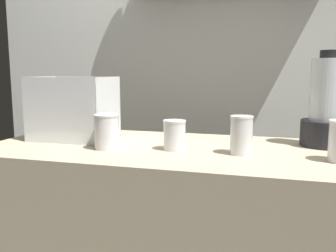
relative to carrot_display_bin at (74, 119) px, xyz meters
The scene contains 6 objects.
back_wall_unit 0.88m from the carrot_display_bin, 59.03° to the left, with size 2.60×0.24×2.50m.
carrot_display_bin is the anchor object (origin of this frame).
blender_pitcher 1.01m from the carrot_display_bin, ahead, with size 0.18×0.18×0.36m.
juice_cup_orange_far_left 0.27m from the carrot_display_bin, 34.37° to the right, with size 0.09×0.09×0.13m.
juice_cup_carrot_left 0.48m from the carrot_display_bin, 11.85° to the right, with size 0.08×0.08×0.11m.
juice_cup_beet_middle 0.71m from the carrot_display_bin, ahead, with size 0.08×0.08×0.13m.
Camera 1 is at (0.37, -1.31, 1.19)m, focal length 38.89 mm.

